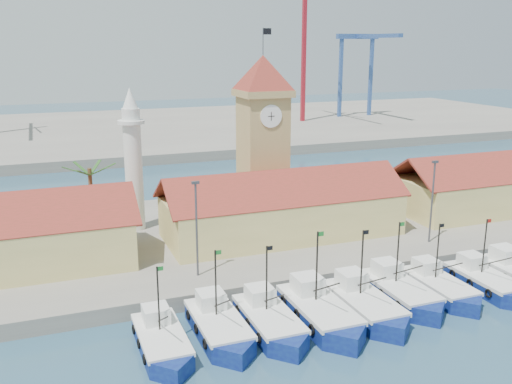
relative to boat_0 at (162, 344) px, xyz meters
name	(u,v)px	position (x,y,z in m)	size (l,w,h in m)	color
ground	(378,325)	(17.44, -2.14, -0.72)	(400.00, 400.00, 0.00)	navy
quay	(269,230)	(17.44, 21.86, 0.03)	(140.00, 32.00, 1.50)	gray
terminal	(143,130)	(17.44, 107.86, 0.28)	(240.00, 80.00, 2.00)	gray
boat_0	(162,344)	(0.00, 0.00, 0.00)	(3.34, 9.15, 6.93)	#0C125B
boat_1	(220,329)	(4.67, 0.58, 0.05)	(3.56, 9.76, 7.39)	#0C125B
boat_2	(271,323)	(8.75, 0.02, 0.05)	(3.57, 9.77, 7.39)	#0C125B
boat_3	(321,314)	(13.15, -0.19, 0.13)	(3.93, 10.75, 8.14)	#0C125B
boat_4	(366,307)	(17.37, -0.22, 0.09)	(3.75, 10.27, 7.77)	#0C125B
boat_5	(401,294)	(21.77, 0.95, 0.07)	(3.68, 10.07, 7.62)	#0C125B
boat_6	(441,289)	(25.85, 0.69, 0.02)	(3.42, 9.36, 7.08)	#0C125B
boat_7	(487,283)	(30.71, 0.10, 0.02)	(3.45, 9.45, 7.15)	#0C125B
hall_center	(282,213)	(17.44, 17.86, 3.27)	(27.04, 10.13, 7.61)	#E1CD7B
hall_right	(505,188)	(49.44, 17.86, 3.27)	(31.20, 10.13, 7.61)	#E1CD7B
clock_tower	(263,135)	(17.44, 23.86, 11.24)	(5.80, 5.80, 22.70)	tan
minaret	(133,160)	(2.44, 25.86, 9.01)	(3.00, 3.00, 16.30)	silver
palm_tree	(92,198)	(-2.56, 23.86, 5.53)	(5.60, 5.03, 8.39)	brown
lamp_posts	(319,211)	(17.94, 9.86, 5.76)	(80.70, 0.25, 9.03)	#3F3F44
crane_red_right	(307,26)	(60.33, 101.41, 26.25)	(1.00, 33.55, 44.87)	maroon
gantry	(363,53)	(79.44, 104.51, 19.33)	(13.00, 22.00, 23.20)	#305294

